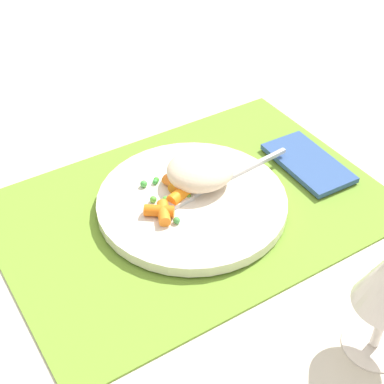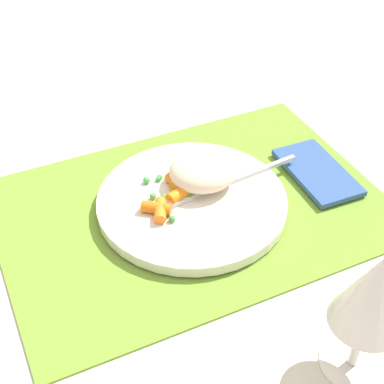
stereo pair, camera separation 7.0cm
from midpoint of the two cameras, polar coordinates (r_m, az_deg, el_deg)
ground_plane at (r=0.77m, az=-2.61°, el=-1.85°), size 2.40×2.40×0.00m
placemat at (r=0.77m, az=-2.61°, el=-1.68°), size 0.51×0.35×0.01m
plate at (r=0.76m, az=-2.64°, el=-1.10°), size 0.25×0.25×0.01m
rice_mound at (r=0.77m, az=-1.75°, el=2.15°), size 0.09×0.09×0.04m
carrot_portion at (r=0.76m, az=-4.23°, el=-0.06°), size 0.09×0.08×0.02m
pea_scatter at (r=0.76m, az=-5.15°, el=-0.37°), size 0.08×0.09×0.01m
fork at (r=0.77m, az=-0.27°, el=0.65°), size 0.21×0.03×0.01m
napkin at (r=0.84m, az=9.12°, el=2.79°), size 0.08×0.14×0.01m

